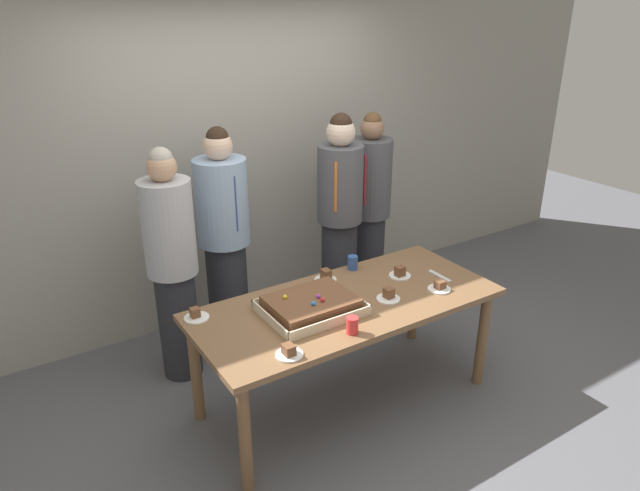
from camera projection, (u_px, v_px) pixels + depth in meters
The scene contains 17 objects.
ground_plane at pixel (345, 399), 3.91m from camera, with size 12.00×12.00×0.00m, color #5B5B60.
interior_back_panel at pixel (232, 136), 4.56m from camera, with size 8.00×0.12×3.00m, color #9E998E.
party_table at pixel (347, 313), 3.65m from camera, with size 1.95×0.86×0.75m.
sheet_cake at pixel (311, 305), 3.47m from camera, with size 0.57×0.45×0.12m.
plated_slice_near_left at pixel (289, 352), 3.05m from camera, with size 0.15×0.15×0.07m.
plated_slice_near_right at pixel (440, 287), 3.75m from camera, with size 0.15×0.15×0.06m.
plated_slice_far_left at pixel (196, 316), 3.41m from camera, with size 0.15×0.15×0.07m.
plated_slice_far_right at pixel (326, 277), 3.87m from camera, with size 0.15×0.15×0.08m.
plated_slice_center_front at pixel (389, 296), 3.63m from camera, with size 0.15×0.15×0.07m.
plated_slice_center_back at pixel (400, 273), 3.92m from camera, with size 0.15×0.15×0.08m.
drink_cup_nearest at pixel (353, 263), 4.02m from camera, with size 0.07×0.07×0.10m, color #2D5199.
drink_cup_middle at pixel (352, 325), 3.25m from camera, with size 0.07×0.07×0.10m, color red.
cake_server_utensil at pixel (440, 276), 3.93m from camera, with size 0.03×0.20×0.01m, color silver.
person_serving_front at pixel (340, 221), 4.48m from camera, with size 0.35×0.35×1.74m.
person_green_shirt_behind at pixel (369, 210), 4.84m from camera, with size 0.35×0.35×1.68m.
person_striped_tie_right at pixel (224, 239), 4.25m from camera, with size 0.38×0.38×1.70m.
person_far_right_suit at pixel (172, 265), 3.86m from camera, with size 0.34×0.34×1.66m.
Camera 1 is at (-1.86, -2.59, 2.50)m, focal length 32.35 mm.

